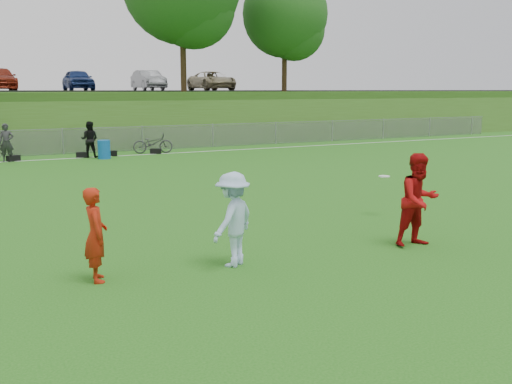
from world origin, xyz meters
TOP-DOWN VIEW (x-y plane):
  - ground at (0.00, 0.00)m, footprint 120.00×120.00m
  - sideline_far at (0.00, 18.00)m, footprint 60.00×0.10m
  - fence at (0.00, 20.00)m, footprint 58.00×0.06m
  - berm at (0.00, 31.00)m, footprint 120.00×18.00m
  - parking_lot at (0.00, 33.00)m, footprint 120.00×12.00m
  - tree_green_far at (16.16, 25.92)m, footprint 5.88×5.88m
  - car_row at (-1.17, 32.00)m, footprint 32.04×5.18m
  - gear_bags at (1.04, 18.10)m, footprint 7.17×0.50m
  - player_red_left at (-2.50, 0.00)m, footprint 0.43×0.61m
  - player_red_center at (3.78, -0.76)m, footprint 0.95×0.76m
  - player_blue at (-0.13, -0.26)m, footprint 1.27×1.15m
  - frisbee at (5.00, 1.79)m, footprint 0.28×0.28m
  - recycling_bin at (1.39, 17.20)m, footprint 0.75×0.75m
  - bicycle at (4.08, 18.40)m, footprint 2.05×1.07m

SIDE VIEW (x-z plane):
  - ground at x=0.00m, z-range 0.00..0.00m
  - sideline_far at x=0.00m, z-range 0.00..0.01m
  - gear_bags at x=1.04m, z-range 0.00..0.26m
  - recycling_bin at x=1.39m, z-range 0.00..0.86m
  - bicycle at x=4.08m, z-range 0.00..1.03m
  - fence at x=0.00m, z-range 0.00..1.30m
  - player_red_left at x=-2.50m, z-range 0.00..1.58m
  - player_blue at x=-0.13m, z-range 0.00..1.71m
  - player_red_center at x=3.78m, z-range 0.00..1.90m
  - frisbee at x=5.00m, z-range 0.99..1.02m
  - berm at x=0.00m, z-range 0.00..3.00m
  - parking_lot at x=0.00m, z-range 3.00..3.10m
  - car_row at x=-1.17m, z-range 3.10..4.54m
  - tree_green_far at x=16.16m, z-range 3.87..12.06m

